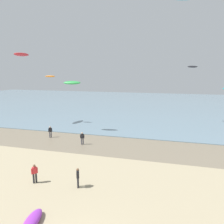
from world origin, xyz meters
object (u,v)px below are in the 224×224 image
(person_nearest_camera, at_px, (50,131))
(kite_aloft_1, at_px, (50,76))
(person_left_flank, at_px, (35,173))
(grounded_kite, at_px, (32,221))
(kite_aloft_6, at_px, (21,54))
(person_mid_beach, at_px, (78,177))
(person_by_waterline, at_px, (82,138))
(kite_aloft_3, at_px, (192,67))
(kite_aloft_9, at_px, (72,83))

(person_nearest_camera, height_order, kite_aloft_1, kite_aloft_1)
(person_nearest_camera, height_order, person_left_flank, same)
(grounded_kite, relative_size, kite_aloft_6, 0.74)
(person_mid_beach, xyz_separation_m, kite_aloft_6, (-18.46, 18.26, 11.69))
(person_nearest_camera, bearing_deg, person_mid_beach, -51.06)
(person_mid_beach, bearing_deg, person_by_waterline, 111.00)
(person_by_waterline, relative_size, grounded_kite, 0.70)
(person_mid_beach, xyz_separation_m, kite_aloft_3, (10.66, 27.34, 9.62))
(person_mid_beach, xyz_separation_m, person_left_flank, (-3.96, -0.30, 0.00))
(person_mid_beach, height_order, kite_aloft_9, kite_aloft_9)
(person_mid_beach, height_order, kite_aloft_6, kite_aloft_6)
(person_nearest_camera, xyz_separation_m, person_left_flank, (5.90, -12.50, 0.00))
(person_mid_beach, bearing_deg, grounded_kite, -100.77)
(person_left_flank, bearing_deg, kite_aloft_3, 62.12)
(kite_aloft_3, distance_m, kite_aloft_9, 21.93)
(person_mid_beach, height_order, person_by_waterline, same)
(person_mid_beach, relative_size, grounded_kite, 0.70)
(grounded_kite, height_order, kite_aloft_3, kite_aloft_3)
(grounded_kite, height_order, kite_aloft_9, kite_aloft_9)
(person_by_waterline, xyz_separation_m, person_left_flank, (0.03, -10.71, 0.00))
(grounded_kite, bearing_deg, person_left_flank, -158.20)
(person_mid_beach, bearing_deg, kite_aloft_3, 68.70)
(person_by_waterline, distance_m, person_left_flank, 10.71)
(kite_aloft_1, xyz_separation_m, kite_aloft_3, (24.69, 7.45, 1.72))
(kite_aloft_9, bearing_deg, person_left_flank, -82.18)
(kite_aloft_1, distance_m, kite_aloft_9, 7.46)
(kite_aloft_6, bearing_deg, kite_aloft_3, 116.27)
(kite_aloft_6, bearing_deg, person_left_flank, 46.96)
(grounded_kite, xyz_separation_m, kite_aloft_1, (-13.08, 24.90, 8.57))
(kite_aloft_3, bearing_deg, grounded_kite, -131.61)
(kite_aloft_1, bearing_deg, person_nearest_camera, -66.81)
(kite_aloft_9, bearing_deg, kite_aloft_1, 141.15)
(person_nearest_camera, height_order, kite_aloft_3, kite_aloft_3)
(kite_aloft_1, bearing_deg, kite_aloft_3, 11.49)
(person_nearest_camera, distance_m, kite_aloft_1, 11.78)
(kite_aloft_1, bearing_deg, grounded_kite, -67.59)
(person_left_flank, xyz_separation_m, kite_aloft_6, (-14.50, 18.56, 11.69))
(person_mid_beach, height_order, kite_aloft_3, kite_aloft_3)
(person_nearest_camera, bearing_deg, kite_aloft_6, 144.84)
(person_by_waterline, xyz_separation_m, kite_aloft_1, (-10.03, 9.48, 7.89))
(person_nearest_camera, distance_m, kite_aloft_6, 15.73)
(grounded_kite, bearing_deg, person_nearest_camera, -163.37)
(person_nearest_camera, bearing_deg, person_left_flank, -64.74)
(person_by_waterline, relative_size, kite_aloft_1, 0.91)
(person_nearest_camera, relative_size, person_left_flank, 1.00)
(person_mid_beach, xyz_separation_m, person_by_waterline, (-4.00, 10.41, 0.00))
(kite_aloft_3, xyz_separation_m, kite_aloft_9, (-18.49, -11.50, -2.59))
(person_left_flank, relative_size, kite_aloft_1, 0.91)
(kite_aloft_6, bearing_deg, person_by_waterline, 70.47)
(person_mid_beach, distance_m, person_left_flank, 3.97)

